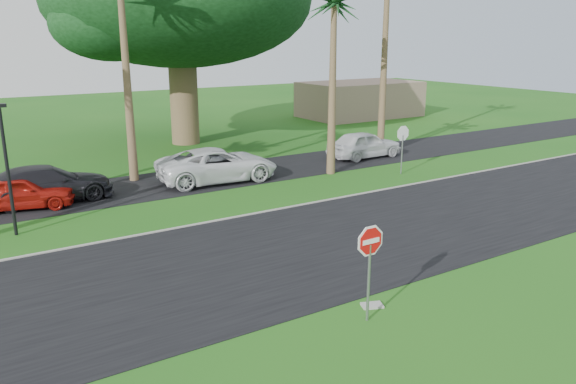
# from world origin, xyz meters

# --- Properties ---
(ground) EXTENTS (120.00, 120.00, 0.00)m
(ground) POSITION_xyz_m (0.00, 0.00, 0.00)
(ground) COLOR #1B5715
(ground) RESTS_ON ground
(road) EXTENTS (120.00, 8.00, 0.02)m
(road) POSITION_xyz_m (0.00, 2.00, 0.01)
(road) COLOR black
(road) RESTS_ON ground
(parking_strip) EXTENTS (120.00, 5.00, 0.02)m
(parking_strip) POSITION_xyz_m (0.00, 12.50, 0.01)
(parking_strip) COLOR black
(parking_strip) RESTS_ON ground
(curb) EXTENTS (120.00, 0.12, 0.06)m
(curb) POSITION_xyz_m (0.00, 6.05, 0.03)
(curb) COLOR gray
(curb) RESTS_ON ground
(stop_sign_near) EXTENTS (1.05, 0.07, 2.62)m
(stop_sign_near) POSITION_xyz_m (0.50, -3.00, 1.77)
(stop_sign_near) COLOR gray
(stop_sign_near) RESTS_ON ground
(stop_sign_far) EXTENTS (1.05, 0.07, 2.62)m
(stop_sign_far) POSITION_xyz_m (12.00, 8.00, 1.77)
(stop_sign_far) COLOR gray
(stop_sign_far) RESTS_ON ground
(palm_right_near) EXTENTS (5.00, 5.00, 9.50)m
(palm_right_near) POSITION_xyz_m (9.00, 10.00, 8.19)
(palm_right_near) COLOR brown
(palm_right_near) RESTS_ON ground
(canopy_tree) EXTENTS (16.50, 16.50, 13.12)m
(canopy_tree) POSITION_xyz_m (6.00, 22.00, 8.95)
(canopy_tree) COLOR brown
(canopy_tree) RESTS_ON ground
(streetlight_right) EXTENTS (0.45, 0.25, 4.64)m
(streetlight_right) POSITION_xyz_m (-6.00, 8.50, 2.65)
(streetlight_right) COLOR black
(streetlight_right) RESTS_ON ground
(building_far) EXTENTS (10.00, 6.00, 3.00)m
(building_far) POSITION_xyz_m (24.00, 26.00, 1.50)
(building_far) COLOR gray
(building_far) RESTS_ON ground
(car_red) EXTENTS (4.37, 2.62, 1.39)m
(car_red) POSITION_xyz_m (-5.34, 11.77, 0.70)
(car_red) COLOR #A3150D
(car_red) RESTS_ON ground
(car_dark) EXTENTS (5.39, 2.24, 1.56)m
(car_dark) POSITION_xyz_m (-4.26, 12.25, 0.78)
(car_dark) COLOR black
(car_dark) RESTS_ON ground
(car_minivan) EXTENTS (6.03, 3.16, 1.62)m
(car_minivan) POSITION_xyz_m (3.39, 11.61, 0.81)
(car_minivan) COLOR white
(car_minivan) RESTS_ON ground
(car_pickup) EXTENTS (4.58, 1.88, 1.55)m
(car_pickup) POSITION_xyz_m (12.94, 12.07, 0.78)
(car_pickup) COLOR silver
(car_pickup) RESTS_ON ground
(utility_slab) EXTENTS (0.64, 0.53, 0.06)m
(utility_slab) POSITION_xyz_m (1.09, -2.50, 0.03)
(utility_slab) COLOR gray
(utility_slab) RESTS_ON ground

